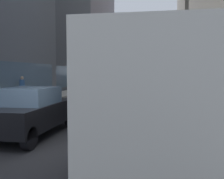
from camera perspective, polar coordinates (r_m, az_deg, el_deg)
The scene contains 12 objects.
ground_plane at distance 41.93m, azimuth 5.86°, elevation 0.87°, with size 120.00×120.00×0.00m, color #232326.
sidewalk_left at distance 42.71m, azimuth -1.79°, elevation 1.04°, with size 2.40×110.00×0.15m, color #ADA89E.
sidewalk_right at distance 41.91m, azimuth 13.66°, elevation 0.88°, with size 2.40×110.00×0.15m, color #ADA89E.
transit_bus at distance 9.88m, azimuth 8.81°, elevation 1.76°, with size 2.78×11.53×3.05m.
car_red_coupe at distance 53.57m, azimuth 9.77°, elevation 2.35°, with size 1.73×4.71×1.62m.
car_white_van at distance 43.85m, azimuth 2.37°, elevation 2.09°, with size 1.93×4.74×1.62m.
car_silver_sedan at distance 54.03m, azimuth 3.82°, elevation 2.40°, with size 1.76×4.60×1.62m.
car_black_suv at distance 9.26m, azimuth -17.19°, elevation -4.44°, with size 1.74×4.16×1.62m.
car_yellow_taxi at distance 25.23m, azimuth 0.38°, elevation 0.85°, with size 1.94×4.63×1.62m.
box_truck at distance 39.20m, azimuth 9.70°, elevation 3.07°, with size 2.30×7.50×3.05m.
dalmatian_dog at distance 6.34m, azimuth -7.71°, elevation -10.93°, with size 0.22×0.96×0.72m.
pedestrian_in_coat at distance 18.51m, azimuth -18.88°, elevation 0.15°, with size 0.34×0.34×1.69m.
Camera 1 is at (3.00, -6.77, 2.12)m, focal length 42.12 mm.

